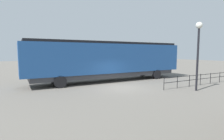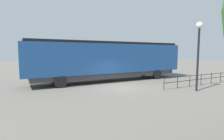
# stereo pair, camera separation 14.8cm
# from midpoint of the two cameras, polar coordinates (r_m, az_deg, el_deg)

# --- Properties ---
(ground_plane) EXTENTS (120.00, 120.00, 0.00)m
(ground_plane) POSITION_cam_midpoint_polar(r_m,az_deg,el_deg) (15.84, 2.68, -5.63)
(ground_plane) COLOR #666059
(locomotive) EXTENTS (2.96, 17.51, 4.24)m
(locomotive) POSITION_cam_midpoint_polar(r_m,az_deg,el_deg) (19.44, 0.56, 3.50)
(locomotive) COLOR navy
(locomotive) RESTS_ON ground_plane
(lamp_post) EXTENTS (0.52, 0.52, 5.50)m
(lamp_post) POSITION_cam_midpoint_polar(r_m,az_deg,el_deg) (15.74, 25.89, 8.12)
(lamp_post) COLOR black
(lamp_post) RESTS_ON ground_plane
(platform_fence) EXTENTS (0.05, 9.54, 1.08)m
(platform_fence) POSITION_cam_midpoint_polar(r_m,az_deg,el_deg) (18.79, 26.48, -2.29)
(platform_fence) COLOR black
(platform_fence) RESTS_ON ground_plane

